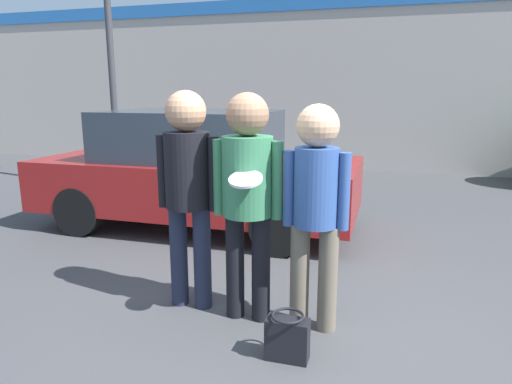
% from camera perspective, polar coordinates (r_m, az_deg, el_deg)
% --- Properties ---
extents(ground_plane, '(56.00, 56.00, 0.00)m').
position_cam_1_polar(ground_plane, '(3.80, 1.46, -16.41)').
color(ground_plane, '#3F3F42').
extents(storefront_building, '(24.00, 0.22, 3.92)m').
position_cam_1_polar(storefront_building, '(10.95, 12.35, 13.07)').
color(storefront_building, '#B2A89E').
rests_on(storefront_building, ground).
extents(person_left, '(0.55, 0.38, 1.85)m').
position_cam_1_polar(person_left, '(3.81, -8.51, 1.64)').
color(person_left, '#1E2338').
rests_on(person_left, ground).
extents(person_middle_with_frisbee, '(0.57, 0.59, 1.83)m').
position_cam_1_polar(person_middle_with_frisbee, '(3.55, -1.06, 0.87)').
color(person_middle_with_frisbee, black).
rests_on(person_middle_with_frisbee, ground).
extents(person_right, '(0.50, 0.33, 1.75)m').
position_cam_1_polar(person_right, '(3.44, 7.49, -0.91)').
color(person_right, '#665B4C').
rests_on(person_right, ground).
extents(parked_car_near, '(4.27, 1.84, 1.58)m').
position_cam_1_polar(parked_car_near, '(6.25, -7.50, 2.68)').
color(parked_car_near, maroon).
rests_on(parked_car_near, ground).
extents(handbag, '(0.30, 0.23, 0.34)m').
position_cam_1_polar(handbag, '(3.33, 3.94, -17.70)').
color(handbag, black).
rests_on(handbag, ground).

